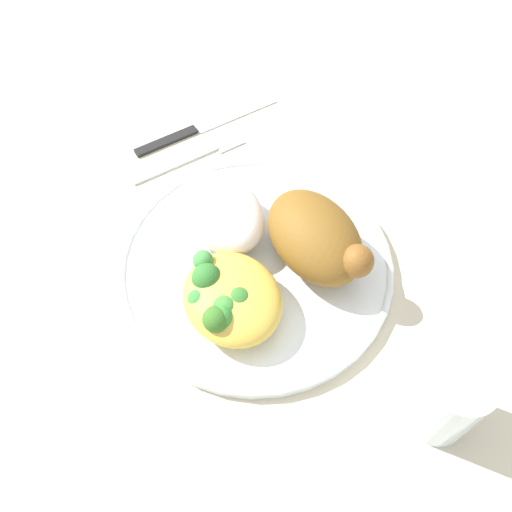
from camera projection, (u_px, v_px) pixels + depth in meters
ground_plane at (256, 268)px, 0.58m from camera, size 2.00×2.00×0.00m
plate at (256, 265)px, 0.57m from camera, size 0.28×0.28×0.01m
roasted_chicken at (317, 238)px, 0.54m from camera, size 0.12×0.08×0.06m
rice_pile at (221, 211)px, 0.57m from camera, size 0.11×0.08×0.05m
mac_cheese_with_broccoli at (229, 298)px, 0.52m from camera, size 0.10×0.09×0.05m
fork at (195, 155)px, 0.66m from camera, size 0.02×0.14×0.01m
knife at (196, 128)px, 0.68m from camera, size 0.02×0.19×0.01m
water_glass at (448, 399)px, 0.46m from camera, size 0.06×0.06×0.09m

